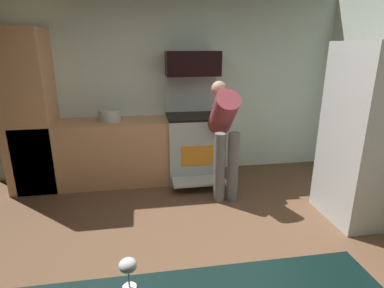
# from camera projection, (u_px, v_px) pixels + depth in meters

# --- Properties ---
(ground_plane) EXTENTS (5.20, 4.80, 0.02)m
(ground_plane) POSITION_uv_depth(u_px,v_px,m) (198.00, 267.00, 2.74)
(ground_plane) COLOR brown
(wall_back) EXTENTS (5.20, 0.12, 2.60)m
(wall_back) POSITION_uv_depth(u_px,v_px,m) (171.00, 87.00, 4.56)
(wall_back) COLOR silver
(wall_back) RESTS_ON ground
(lower_cabinet_run) EXTENTS (2.40, 0.60, 0.90)m
(lower_cabinet_run) POSITION_uv_depth(u_px,v_px,m) (111.00, 152.00, 4.34)
(lower_cabinet_run) COLOR tan
(lower_cabinet_run) RESTS_ON ground
(cabinet_column) EXTENTS (0.60, 0.60, 2.10)m
(cabinet_column) POSITION_uv_depth(u_px,v_px,m) (29.00, 113.00, 4.00)
(cabinet_column) COLOR tan
(cabinet_column) RESTS_ON ground
(oven_range) EXTENTS (0.76, 0.94, 1.49)m
(oven_range) POSITION_uv_depth(u_px,v_px,m) (194.00, 145.00, 4.48)
(oven_range) COLOR #B3BFBE
(oven_range) RESTS_ON ground
(microwave) EXTENTS (0.74, 0.38, 0.33)m
(microwave) POSITION_uv_depth(u_px,v_px,m) (193.00, 63.00, 4.23)
(microwave) COLOR black
(microwave) RESTS_ON oven_range
(refrigerator) EXTENTS (0.88, 0.79, 1.93)m
(refrigerator) POSITION_uv_depth(u_px,v_px,m) (376.00, 135.00, 3.29)
(refrigerator) COLOR #BABCB9
(refrigerator) RESTS_ON ground
(person_cook) EXTENTS (0.31, 0.67, 1.46)m
(person_cook) POSITION_uv_depth(u_px,v_px,m) (224.00, 131.00, 3.81)
(person_cook) COLOR slate
(person_cook) RESTS_ON ground
(wine_glass_mid) EXTENTS (0.08, 0.08, 0.14)m
(wine_glass_mid) POSITION_uv_depth(u_px,v_px,m) (128.00, 267.00, 1.25)
(wine_glass_mid) COLOR silver
(wine_glass_mid) RESTS_ON counter_island
(stock_pot) EXTENTS (0.30, 0.30, 0.16)m
(stock_pot) POSITION_uv_depth(u_px,v_px,m) (110.00, 115.00, 4.18)
(stock_pot) COLOR #B3BAB6
(stock_pot) RESTS_ON lower_cabinet_run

